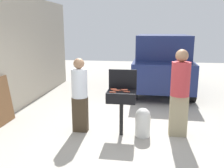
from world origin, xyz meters
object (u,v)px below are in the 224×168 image
at_px(propane_tank, 143,122).
at_px(person_right, 180,90).
at_px(hot_dog_0, 124,90).
at_px(hot_dog_3, 114,89).
at_px(hot_dog_1, 113,92).
at_px(parked_minivan, 162,62).
at_px(bbq_grill, 121,98).
at_px(hot_dog_7, 127,92).
at_px(hot_dog_2, 125,90).
at_px(hot_dog_6, 114,90).
at_px(leaning_board, 0,102).
at_px(hot_dog_5, 118,90).
at_px(person_left, 80,93).
at_px(hot_dog_4, 116,91).

relative_size(propane_tank, person_right, 0.34).
height_order(hot_dog_0, hot_dog_3, same).
xyz_separation_m(hot_dog_1, hot_dog_3, (-0.02, 0.27, 0.00)).
bearing_deg(parked_minivan, bbq_grill, 77.40).
distance_m(hot_dog_3, hot_dog_7, 0.35).
relative_size(hot_dog_2, hot_dog_6, 1.00).
height_order(hot_dog_0, leaning_board, leaning_board).
relative_size(bbq_grill, leaning_board, 0.86).
relative_size(hot_dog_5, parked_minivan, 0.03).
relative_size(hot_dog_7, propane_tank, 0.21).
relative_size(hot_dog_3, hot_dog_6, 1.00).
height_order(person_right, parked_minivan, parked_minivan).
bearing_deg(hot_dog_7, person_right, 11.93).
bearing_deg(bbq_grill, leaning_board, 177.06).
distance_m(hot_dog_6, person_left, 0.76).
distance_m(hot_dog_3, leaning_board, 2.73).
distance_m(bbq_grill, hot_dog_6, 0.23).
relative_size(hot_dog_1, person_left, 0.08).
bearing_deg(person_right, bbq_grill, 19.65).
bearing_deg(hot_dog_3, hot_dog_0, -6.60).
height_order(hot_dog_2, parked_minivan, parked_minivan).
height_order(hot_dog_6, person_right, person_right).
xyz_separation_m(bbq_grill, propane_tank, (0.45, 0.01, -0.50)).
xyz_separation_m(hot_dog_0, hot_dog_2, (0.02, -0.03, 0.00)).
xyz_separation_m(hot_dog_3, leaning_board, (-2.69, 0.03, -0.42)).
distance_m(hot_dog_2, parked_minivan, 4.32).
bearing_deg(person_right, parked_minivan, -75.36).
relative_size(hot_dog_2, person_left, 0.08).
distance_m(person_left, leaning_board, 1.99).
height_order(hot_dog_1, hot_dog_7, same).
distance_m(person_left, parked_minivan, 4.63).
bearing_deg(hot_dog_4, person_left, 174.03).
height_order(hot_dog_1, propane_tank, hot_dog_1).
xyz_separation_m(hot_dog_5, propane_tank, (0.53, -0.01, -0.66)).
height_order(bbq_grill, hot_dog_0, hot_dog_0).
bearing_deg(hot_dog_4, hot_dog_5, 48.27).
xyz_separation_m(hot_dog_2, hot_dog_5, (-0.14, -0.03, 0.00)).
bearing_deg(hot_dog_1, hot_dog_4, 70.49).
xyz_separation_m(hot_dog_0, person_right, (1.15, 0.07, 0.02)).
xyz_separation_m(hot_dog_3, person_right, (1.37, 0.04, 0.02)).
bearing_deg(hot_dog_0, hot_dog_6, -171.26).
bearing_deg(propane_tank, hot_dog_4, -177.48).
relative_size(hot_dog_3, parked_minivan, 0.03).
xyz_separation_m(bbq_grill, hot_dog_1, (-0.16, -0.15, 0.16)).
bearing_deg(person_right, hot_dog_2, 17.29).
distance_m(hot_dog_5, hot_dog_6, 0.09).
height_order(hot_dog_4, person_right, person_right).
xyz_separation_m(propane_tank, person_left, (-1.37, 0.06, 0.56)).
bearing_deg(person_left, bbq_grill, -11.11).
xyz_separation_m(hot_dog_7, person_left, (-1.03, 0.14, -0.09)).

